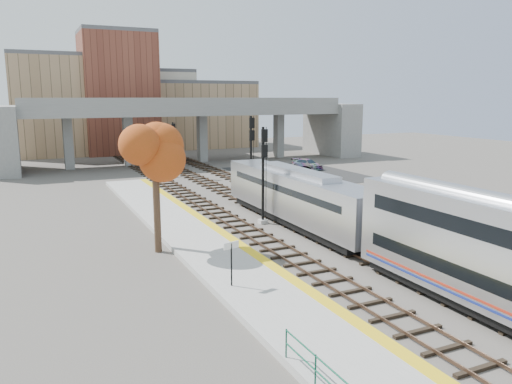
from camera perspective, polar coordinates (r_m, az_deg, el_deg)
name	(u,v)px	position (r m, az deg, el deg)	size (l,w,h in m)	color
ground	(325,246)	(33.26, 7.90, -6.15)	(160.00, 160.00, 0.00)	#47423D
platform	(222,258)	(30.05, -3.90, -7.59)	(4.50, 60.00, 0.35)	#9E9E99
yellow_strip	(251,251)	(30.69, -0.58, -6.81)	(0.70, 60.00, 0.01)	yellow
tracks	(257,206)	(44.28, 0.14, -1.66)	(10.70, 95.00, 0.25)	black
overpass	(188,123)	(75.14, -7.72, 7.81)	(54.00, 12.00, 9.50)	slate
buildings_far	(133,107)	(95.08, -13.84, 9.46)	(43.00, 21.00, 20.60)	tan
parking_lot	(298,174)	(63.76, 4.87, 2.11)	(14.00, 18.00, 0.04)	black
locomotive	(297,196)	(37.87, 4.66, -0.44)	(3.02, 19.05, 4.10)	#A8AAB2
signal_mast_near	(263,176)	(37.92, 0.84, 1.89)	(0.60, 0.64, 7.44)	#9E9E99
signal_mast_mid	(251,154)	(49.69, -0.55, 4.31)	(0.60, 0.64, 7.81)	#9E9E99
signal_mast_far	(174,151)	(61.08, -9.37, 4.65)	(0.60, 0.64, 6.66)	#9E9E99
station_sign	(231,254)	(24.89, -2.84, -7.15)	(0.88, 0.28, 2.27)	black
tree	(155,154)	(31.13, -11.49, 4.24)	(3.60, 3.60, 8.36)	#382619
car_a	(286,174)	(59.27, 3.42, 2.07)	(1.41, 3.51, 1.20)	#99999E
car_b	(304,172)	(60.67, 5.55, 2.27)	(1.33, 3.82, 1.26)	#99999E
car_c	(308,164)	(67.83, 5.92, 3.20)	(1.87, 4.60, 1.33)	#99999E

